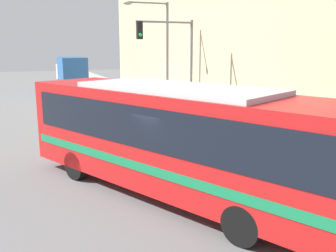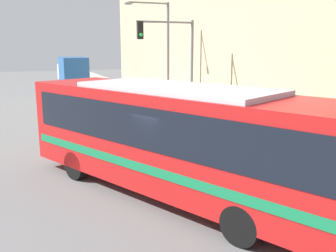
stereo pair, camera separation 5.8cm
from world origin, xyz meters
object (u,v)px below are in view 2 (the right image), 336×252
at_px(city_bus, 175,134).
at_px(traffic_light_pole, 174,52).
at_px(parking_meter, 186,103).
at_px(delivery_truck, 72,72).
at_px(fire_hydrant, 244,133).
at_px(street_lamp, 162,46).

xyz_separation_m(city_bus, traffic_light_pole, (4.07, 9.80, 2.07)).
bearing_deg(parking_meter, delivery_truck, 101.75).
bearing_deg(parking_meter, fire_hydrant, -90.00).
bearing_deg(city_bus, delivery_truck, 61.98).
relative_size(fire_hydrant, street_lamp, 0.12).
distance_m(city_bus, delivery_truck, 28.82).
bearing_deg(fire_hydrant, street_lamp, 91.08).
xyz_separation_m(fire_hydrant, traffic_light_pole, (-0.95, 5.69, 3.35)).
distance_m(city_bus, parking_meter, 11.40).
height_order(traffic_light_pole, parking_meter, traffic_light_pole).
relative_size(fire_hydrant, parking_meter, 0.64).
bearing_deg(parking_meter, street_lamp, 92.99).
bearing_deg(city_bus, traffic_light_pole, 41.73).
bearing_deg(fire_hydrant, parking_meter, 90.00).
relative_size(city_bus, fire_hydrant, 13.14).
bearing_deg(delivery_truck, parking_meter, -78.25).
height_order(city_bus, fire_hydrant, city_bus).
relative_size(delivery_truck, traffic_light_pole, 1.22).
bearing_deg(city_bus, parking_meter, 38.08).
height_order(fire_hydrant, street_lamp, street_lamp).
distance_m(delivery_truck, traffic_light_pole, 19.34).
bearing_deg(street_lamp, delivery_truck, 103.67).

